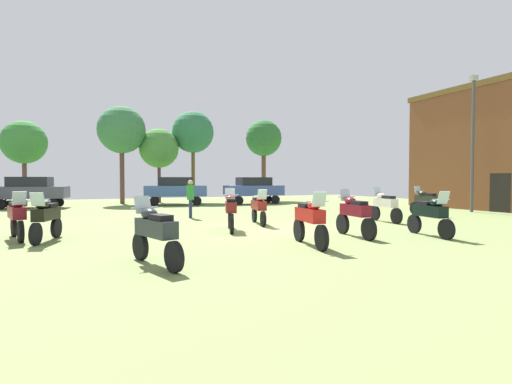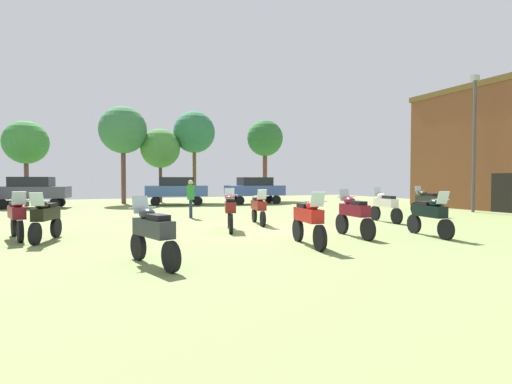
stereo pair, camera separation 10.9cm
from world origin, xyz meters
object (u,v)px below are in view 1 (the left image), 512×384
Objects in this scene: car_2 at (254,188)px; car_3 at (30,190)px; motorcycle_10 at (231,210)px; motorcycle_12 at (355,214)px; person_1 at (190,196)px; motorcycle_8 at (259,207)px; tree_3 at (193,133)px; tree_2 at (24,143)px; motorcycle_6 at (430,214)px; motorcycle_7 at (155,232)px; tree_4 at (264,139)px; motorcycle_9 at (17,216)px; motorcycle_1 at (385,205)px; lamp_post at (473,137)px; motorcycle_11 at (426,201)px; tree_1 at (159,149)px; tree_5 at (122,130)px; motorcycle_3 at (46,217)px; car_4 at (175,189)px; motorcycle_4 at (310,219)px.

car_2 and car_3 have the same top height.
motorcycle_12 is (3.08, -3.00, -0.00)m from motorcycle_10.
person_1 is (7.74, -10.28, -0.11)m from car_3.
motorcycle_8 is at bearing 56.36° from motorcycle_10.
tree_3 is (3.64, 13.42, 4.65)m from person_1.
motorcycle_8 is 0.38× the size of tree_2.
motorcycle_8 is (-3.67, 5.25, -0.01)m from motorcycle_6.
motorcycle_7 is 7.90m from motorcycle_8.
person_1 is 0.30× the size of tree_2.
motorcycle_8 is 0.30× the size of tree_3.
tree_4 reaches higher than motorcycle_10.
motorcycle_12 is 0.37× the size of tree_2.
motorcycle_9 is 0.29× the size of tree_3.
motorcycle_10 is 19.45m from tree_3.
lamp_post is (8.16, 2.07, 3.49)m from motorcycle_1.
car_2 is 14.89m from car_3.
motorcycle_9 is 1.01× the size of motorcycle_10.
motorcycle_11 is 0.47× the size of car_3.
tree_1 is at bearing 105.41° from motorcycle_10.
tree_3 reaches higher than tree_2.
motorcycle_6 is 23.82m from tree_5.
motorcycle_10 is (-1.72, -1.38, 0.03)m from motorcycle_8.
car_4 is at bearing -98.20° from motorcycle_3.
tree_3 is at bearing 107.58° from motorcycle_1.
motorcycle_12 is 0.29× the size of tree_3.
motorcycle_3 is at bearing -174.16° from lamp_post.
tree_5 reaches higher than motorcycle_6.
motorcycle_6 reaches higher than motorcycle_7.
motorcycle_6 is 12.02m from lamp_post.
motorcycle_4 is 1.27× the size of person_1.
tree_2 is at bearing -178.49° from tree_1.
car_2 is (3.82, 16.79, 0.43)m from motorcycle_12.
motorcycle_4 is 5.33m from motorcycle_8.
motorcycle_1 is at bearing -103.29° from motorcycle_6.
tree_2 reaches higher than motorcycle_3.
motorcycle_3 is 7.69m from motorcycle_4.
motorcycle_8 is 1.04× the size of motorcycle_10.
motorcycle_1 is 19.90m from tree_1.
tree_5 is 23.72m from lamp_post.
motorcycle_12 is 21.39m from car_3.
car_3 reaches higher than motorcycle_12.
motorcycle_10 is (3.40, 4.65, 0.02)m from motorcycle_7.
tree_1 is (0.88, 13.46, 3.25)m from person_1.
car_2 is at bearing -100.96° from motorcycle_8.
motorcycle_8 is 20.13m from tree_2.
car_2 is 2.41× the size of person_1.
motorcycle_3 is at bearing -161.81° from car_3.
tree_3 reaches higher than motorcycle_1.
tree_2 is (-1.94, 17.61, 3.67)m from motorcycle_9.
car_4 reaches higher than motorcycle_1.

